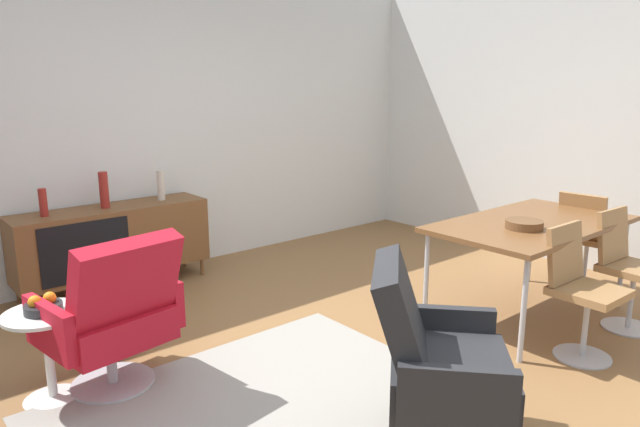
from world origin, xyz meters
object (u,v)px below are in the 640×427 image
Objects in this scene: lounge_chair_red at (113,313)px; dining_table at (532,227)px; dining_chair_front_left at (580,287)px; fruit_bowl at (43,306)px; sideboard at (113,239)px; vase_ceramic_small at (161,185)px; side_table_round at (48,346)px; dining_chair_far_end at (585,236)px; vase_sculptural_dark at (43,203)px; wooden_bowl_on_table at (524,224)px; vase_cobalt at (104,190)px; armchair_black_shell at (436,359)px; dining_chair_front_right at (627,265)px.

dining_table is at bearing -18.87° from lounge_chair_red.
fruit_bowl is at bearing 149.36° from dining_chair_front_left.
dining_table is 2.97m from lounge_chair_red.
vase_ceramic_small is at bearing 0.23° from sideboard.
dining_table is 3.32m from fruit_bowl.
lounge_chair_red is at bearing -21.58° from side_table_round.
vase_ceramic_small reaches higher than dining_chair_far_end.
wooden_bowl_on_table is (2.45, -2.69, -0.06)m from vase_sculptural_dark.
sideboard is at bearing -0.21° from vase_sculptural_dark.
vase_cobalt reaches higher than fruit_bowl.
vase_cobalt is 1.86m from side_table_round.
dining_chair_far_end reaches higher than dining_table.
sideboard is 1.80m from side_table_round.
fruit_bowl is at bearing 160.82° from dining_table.
dining_table is 1.87× the size of dining_chair_front_left.
wooden_bowl_on_table is 3.15m from side_table_round.
dining_chair_front_left reaches higher than sideboard.
vase_ceramic_small is 3.71m from dining_chair_far_end.
fruit_bowl is at bearing 95.98° from side_table_round.
dining_table is 1.94m from armchair_black_shell.
side_table_round is (-3.13, 1.09, -0.38)m from dining_table.
dining_chair_front_left and dining_chair_far_end have the same top height.
sideboard is 6.02× the size of vase_ceramic_small.
vase_cobalt is 0.59× the size of side_table_round.
vase_ceramic_small is 0.17× the size of dining_table.
vase_sculptural_dark is 3.76m from dining_table.
vase_cobalt reaches higher than wooden_bowl_on_table.
dining_chair_front_left is at bearing 0.96° from armchair_black_shell.
dining_chair_front_right reaches higher than fruit_bowl.
vase_sculptural_dark is at bearing 143.82° from dining_chair_far_end.
vase_cobalt reaches higher than dining_table.
dining_table is at bearing -50.22° from sideboard.
vase_cobalt reaches higher than lounge_chair_red.
wooden_bowl_on_table is at bearing -162.91° from dining_table.
vase_ceramic_small is at bearing 0.00° from vase_cobalt.
sideboard is 1.77m from lounge_chair_red.
armchair_black_shell is 2.12m from fruit_bowl.
lounge_chair_red reaches higher than sideboard.
vase_cobalt is at bearing 139.82° from dining_chair_far_end.
vase_sculptural_dark is 0.26× the size of dining_chair_front_left.
vase_cobalt is 4.08m from dining_chair_far_end.
side_table_round is (-0.44, -1.53, -0.51)m from vase_sculptural_dark.
sideboard is at bearing 119.94° from dining_chair_front_left.
dining_chair_front_left is 0.70m from dining_chair_front_right.
vase_cobalt is at bearing 96.68° from armchair_black_shell.
dining_table reaches higher than fruit_bowl.
wooden_bowl_on_table is at bearing -61.33° from vase_ceramic_small.
lounge_chair_red is (-3.15, 1.52, -0.00)m from dining_chair_front_right.
vase_cobalt reaches higher than side_table_round.
side_table_round is at bearing -106.02° from vase_sculptural_dark.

